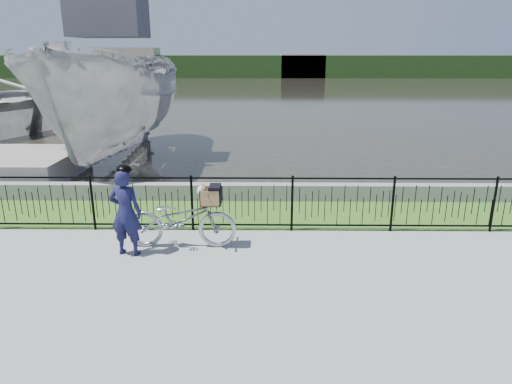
{
  "coord_description": "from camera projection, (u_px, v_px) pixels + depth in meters",
  "views": [
    {
      "loc": [
        0.39,
        -7.02,
        3.47
      ],
      "look_at": [
        0.29,
        1.0,
        1.0
      ],
      "focal_mm": 32.0,
      "sensor_mm": 36.0,
      "label": 1
    }
  ],
  "objects": [
    {
      "name": "ground",
      "position": [
        238.0,
        265.0,
        7.74
      ],
      "size": [
        120.0,
        120.0,
        0.0
      ],
      "primitive_type": "plane",
      "color": "gray",
      "rests_on": "ground"
    },
    {
      "name": "far_building_right",
      "position": [
        303.0,
        66.0,
        63.09
      ],
      "size": [
        6.0,
        3.0,
        3.2
      ],
      "primitive_type": "cube",
      "color": "#ADA38B",
      "rests_on": "ground"
    },
    {
      "name": "grass_strip",
      "position": [
        244.0,
        213.0,
        10.22
      ],
      "size": [
        60.0,
        2.0,
        0.01
      ],
      "primitive_type": "cube",
      "color": "#396720",
      "rests_on": "ground"
    },
    {
      "name": "bicycle_rig",
      "position": [
        181.0,
        219.0,
        8.35
      ],
      "size": [
        2.04,
        0.71,
        1.2
      ],
      "color": "#A1A6AC",
      "rests_on": "ground"
    },
    {
      "name": "fence",
      "position": [
        242.0,
        203.0,
        9.1
      ],
      "size": [
        14.0,
        0.06,
        1.15
      ],
      "primitive_type": null,
      "color": "black",
      "rests_on": "ground"
    },
    {
      "name": "boat_near",
      "position": [
        115.0,
        100.0,
        14.73
      ],
      "size": [
        3.69,
        9.6,
        5.5
      ],
      "color": "#A8A8A7",
      "rests_on": "water"
    },
    {
      "name": "far_treeline",
      "position": [
        259.0,
        66.0,
        64.63
      ],
      "size": [
        120.0,
        6.0,
        3.0
      ],
      "primitive_type": "cube",
      "color": "#27451A",
      "rests_on": "ground"
    },
    {
      "name": "cyclist",
      "position": [
        125.0,
        211.0,
        7.96
      ],
      "size": [
        0.62,
        0.45,
        1.64
      ],
      "color": "#16163D",
      "rests_on": "ground"
    },
    {
      "name": "quay_wall",
      "position": [
        246.0,
        192.0,
        11.12
      ],
      "size": [
        60.0,
        0.3,
        0.4
      ],
      "primitive_type": "cube",
      "color": "gray",
      "rests_on": "ground"
    },
    {
      "name": "far_building_left",
      "position": [
        129.0,
        63.0,
        62.79
      ],
      "size": [
        8.0,
        4.0,
        4.0
      ],
      "primitive_type": "cube",
      "color": "#ADA38B",
      "rests_on": "ground"
    },
    {
      "name": "water",
      "position": [
        258.0,
        94.0,
        39.27
      ],
      "size": [
        120.0,
        120.0,
        0.0
      ],
      "primitive_type": "plane",
      "color": "#28261E",
      "rests_on": "ground"
    }
  ]
}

